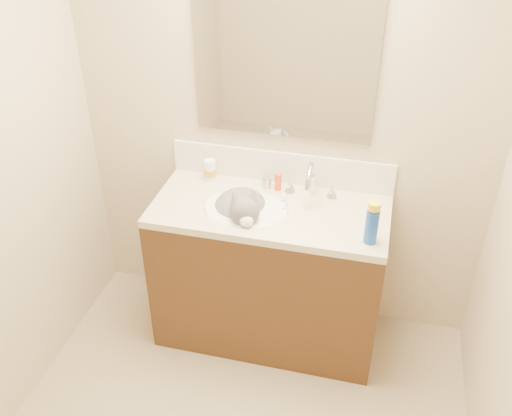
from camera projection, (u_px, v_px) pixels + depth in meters
The scene contains 16 objects.
room_shell at pixel (202, 207), 1.74m from camera, with size 2.24×2.54×2.52m.
vanity_cabinet at pixel (269, 276), 3.13m from camera, with size 1.20×0.55×0.82m, color #412712.
counter_slab at pixel (270, 211), 2.89m from camera, with size 1.20×0.55×0.04m, color beige.
basin at pixel (246, 219), 2.92m from camera, with size 0.45×0.36×0.14m, color white.
faucet at pixel (310, 184), 2.91m from camera, with size 0.28×0.20×0.21m.
cat at pixel (241, 211), 2.91m from camera, with size 0.41×0.44×0.32m.
backsplash at pixel (281, 167), 3.04m from camera, with size 1.20×0.02×0.18m, color silver.
mirror at pixel (284, 59), 2.72m from camera, with size 0.90×0.02×0.80m, color white.
pill_bottle at pixel (210, 170), 3.08m from camera, with size 0.06×0.06×0.12m, color white.
pill_label at pixel (210, 172), 3.09m from camera, with size 0.06×0.06×0.04m, color orange.
silver_jar at pixel (266, 182), 3.03m from camera, with size 0.05×0.05×0.06m, color #B7B7BC.
amber_bottle at pixel (278, 182), 3.00m from camera, with size 0.04×0.04×0.10m, color #CE4118.
toothbrush at pixel (284, 201), 2.92m from camera, with size 0.02×0.15×0.01m, color white.
toothbrush_head at pixel (284, 200), 2.92m from camera, with size 0.02×0.03×0.02m, color #71ADF2.
spray_can at pixel (371, 227), 2.59m from camera, with size 0.06×0.06×0.17m, color #1946AF.
spray_cap at pixel (374, 206), 2.53m from camera, with size 0.06×0.06×0.04m, color yellow.
Camera 1 is at (0.51, -1.37, 2.45)m, focal length 40.00 mm.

